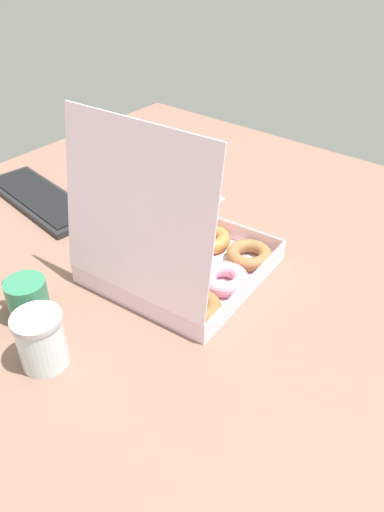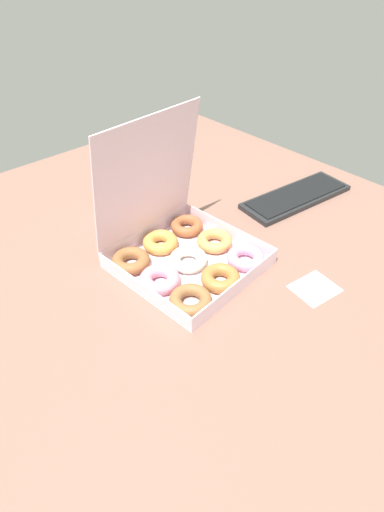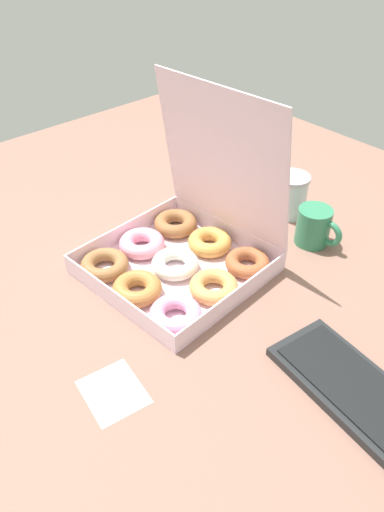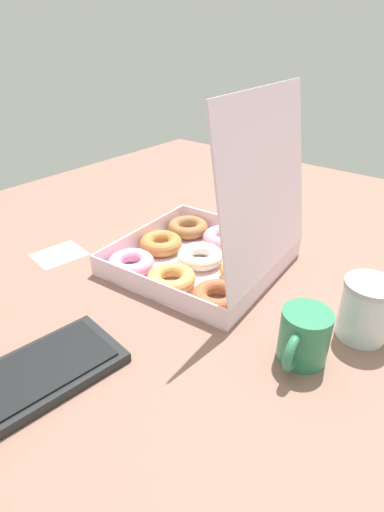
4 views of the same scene
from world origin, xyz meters
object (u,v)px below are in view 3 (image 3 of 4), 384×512
donut_box (179,253)px  coffee_mug (315,226)px  glass_jar (290,195)px  keyboard (379,412)px

donut_box → coffee_mug: (14.92, 31.73, 0.77)cm
donut_box → glass_jar: size_ratio=3.55×
keyboard → coffee_mug: coffee_mug is taller
glass_jar → coffee_mug: bearing=-24.9°
donut_box → keyboard: bearing=-0.7°
donut_box → glass_jar: bearing=86.9°
glass_jar → donut_box: bearing=-93.1°
donut_box → coffee_mug: donut_box is taller
keyboard → glass_jar: bearing=143.6°
keyboard → donut_box: bearing=179.3°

